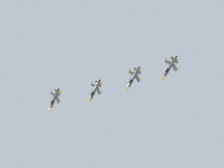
{
  "coord_description": "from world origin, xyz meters",
  "views": [
    {
      "loc": [
        0.08,
        -7.0,
        1.7
      ],
      "look_at": [
        32.59,
        76.18,
        150.67
      ],
      "focal_mm": 48.74,
      "sensor_mm": 36.0,
      "label": 1
    }
  ],
  "objects_px": {
    "fighter_jet_right_wing": "(133,79)",
    "fighter_jet_left_outer": "(170,68)",
    "fighter_jet_lead": "(54,100)",
    "fighter_jet_left_wing": "(95,91)"
  },
  "relations": [
    {
      "from": "fighter_jet_left_wing",
      "to": "fighter_jet_right_wing",
      "type": "xyz_separation_m",
      "value": [
        17.59,
        -15.54,
        0.36
      ]
    },
    {
      "from": "fighter_jet_lead",
      "to": "fighter_jet_right_wing",
      "type": "height_order",
      "value": "fighter_jet_right_wing"
    },
    {
      "from": "fighter_jet_lead",
      "to": "fighter_jet_left_wing",
      "type": "distance_m",
      "value": 24.64
    },
    {
      "from": "fighter_jet_lead",
      "to": "fighter_jet_left_wing",
      "type": "relative_size",
      "value": 1.0
    },
    {
      "from": "fighter_jet_right_wing",
      "to": "fighter_jet_left_outer",
      "type": "relative_size",
      "value": 1.0
    },
    {
      "from": "fighter_jet_right_wing",
      "to": "fighter_jet_left_outer",
      "type": "xyz_separation_m",
      "value": [
        16.67,
        -13.04,
        1.47
      ]
    },
    {
      "from": "fighter_jet_lead",
      "to": "fighter_jet_left_outer",
      "type": "distance_m",
      "value": 69.23
    },
    {
      "from": "fighter_jet_right_wing",
      "to": "fighter_jet_left_wing",
      "type": "bearing_deg",
      "value": 136.27
    },
    {
      "from": "fighter_jet_right_wing",
      "to": "fighter_jet_lead",
      "type": "bearing_deg",
      "value": 139.5
    },
    {
      "from": "fighter_jet_left_wing",
      "to": "fighter_jet_left_outer",
      "type": "distance_m",
      "value": 44.66
    }
  ]
}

